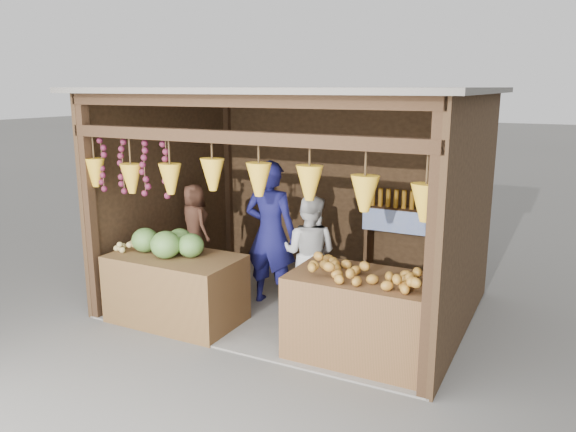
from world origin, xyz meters
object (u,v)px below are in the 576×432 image
(counter_left, at_px, (176,288))
(woman_standing, at_px, (309,253))
(vendor_seated, at_px, (195,224))
(man_standing, at_px, (271,234))
(counter_right, at_px, (368,318))

(counter_left, height_order, woman_standing, woman_standing)
(counter_left, bearing_deg, vendor_seated, 115.13)
(counter_left, distance_m, vendor_seated, 1.27)
(counter_left, relative_size, vendor_seated, 1.39)
(woman_standing, bearing_deg, vendor_seated, -6.05)
(man_standing, bearing_deg, vendor_seated, -8.58)
(counter_right, relative_size, vendor_seated, 1.43)
(counter_left, xyz_separation_m, woman_standing, (1.22, 1.03, 0.32))
(counter_right, bearing_deg, counter_left, -177.32)
(counter_left, bearing_deg, counter_right, 2.68)
(counter_right, xyz_separation_m, woman_standing, (-1.07, 0.92, 0.28))
(counter_right, height_order, woman_standing, woman_standing)
(counter_right, bearing_deg, woman_standing, 139.13)
(man_standing, xyz_separation_m, vendor_seated, (-1.21, 0.09, -0.03))
(counter_right, xyz_separation_m, man_standing, (-1.57, 0.87, 0.48))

